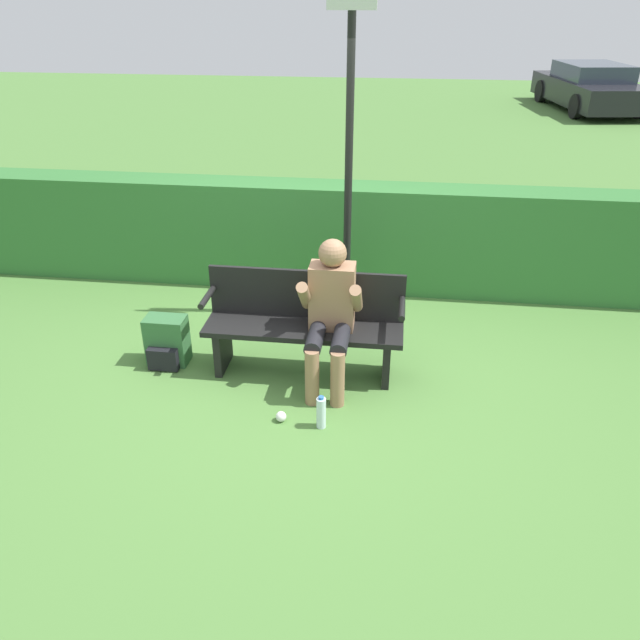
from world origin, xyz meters
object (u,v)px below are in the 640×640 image
Objects in this scene: park_bench at (304,322)px; person_seated at (330,309)px; backpack at (167,342)px; parked_car at (590,87)px; signpost at (349,147)px; water_bottle at (321,413)px.

park_bench is 0.33m from person_seated.
person_seated is at bearing -3.11° from backpack.
signpost is at bearing 149.12° from parked_car.
backpack is at bearing 152.94° from water_bottle.
park_bench is 0.87m from water_bottle.
signpost reaches higher than parked_car.
water_bottle is 15.50m from parked_car.
person_seated is (0.23, -0.13, 0.20)m from park_bench.
person_seated is 0.83m from water_bottle.
parked_car is at bearing 64.12° from backpack.
water_bottle is at bearing -27.06° from backpack.
person_seated is at bearing 90.91° from water_bottle.
person_seated reaches higher than parked_car.
park_bench is at bearing -103.13° from signpost.
backpack is 2.31m from signpost.
parked_car is at bearing 67.42° from signpost.
park_bench is at bearing 2.80° from backpack.
parked_car is at bearing 69.12° from person_seated.
signpost is (0.25, 1.06, 1.20)m from park_bench.
person_seated is at bearing 150.82° from parked_car.
signpost reaches higher than park_bench.
parked_car is (5.30, 14.56, 0.44)m from water_bottle.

